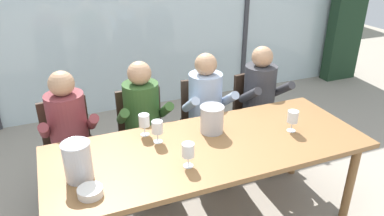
# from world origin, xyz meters

# --- Properties ---
(ground) EXTENTS (14.00, 14.00, 0.00)m
(ground) POSITION_xyz_m (0.00, 1.00, 0.00)
(ground) COLOR #9E9384
(window_glass_panel) EXTENTS (7.59, 0.03, 2.60)m
(window_glass_panel) POSITION_xyz_m (0.00, 2.51, 1.30)
(window_glass_panel) COLOR silver
(window_glass_panel) RESTS_ON ground
(window_mullion_right) EXTENTS (0.06, 0.06, 2.60)m
(window_mullion_right) POSITION_xyz_m (1.71, 2.49, 1.30)
(window_mullion_right) COLOR #38383D
(window_mullion_right) RESTS_ON ground
(dining_table) EXTENTS (2.39, 0.92, 0.78)m
(dining_table) POSITION_xyz_m (0.00, 0.00, 0.70)
(dining_table) COLOR olive
(dining_table) RESTS_ON ground
(chair_near_curtain) EXTENTS (0.49, 0.49, 0.89)m
(chair_near_curtain) POSITION_xyz_m (-0.95, 0.90, 0.52)
(chair_near_curtain) COLOR #332319
(chair_near_curtain) RESTS_ON ground
(chair_left_of_center) EXTENTS (0.45, 0.45, 0.89)m
(chair_left_of_center) POSITION_xyz_m (-0.29, 0.87, 0.52)
(chair_left_of_center) COLOR #332319
(chair_left_of_center) RESTS_ON ground
(chair_center) EXTENTS (0.50, 0.50, 0.89)m
(chair_center) POSITION_xyz_m (0.35, 0.89, 0.52)
(chair_center) COLOR #332319
(chair_center) RESTS_ON ground
(chair_right_of_center) EXTENTS (0.50, 0.50, 0.89)m
(chair_right_of_center) POSITION_xyz_m (0.94, 0.87, 0.52)
(chair_right_of_center) COLOR #332319
(chair_right_of_center) RESTS_ON ground
(person_maroon_top) EXTENTS (0.47, 0.61, 1.21)m
(person_maroon_top) POSITION_xyz_m (-0.94, 0.73, 0.70)
(person_maroon_top) COLOR brown
(person_maroon_top) RESTS_ON ground
(person_olive_shirt) EXTENTS (0.47, 0.62, 1.21)m
(person_olive_shirt) POSITION_xyz_m (-0.31, 0.73, 0.70)
(person_olive_shirt) COLOR #2D5123
(person_olive_shirt) RESTS_ON ground
(person_pale_blue_shirt) EXTENTS (0.48, 0.62, 1.21)m
(person_pale_blue_shirt) POSITION_xyz_m (0.32, 0.73, 0.70)
(person_pale_blue_shirt) COLOR #9EB2D1
(person_pale_blue_shirt) RESTS_ON ground
(person_charcoal_jacket) EXTENTS (0.46, 0.61, 1.21)m
(person_charcoal_jacket) POSITION_xyz_m (0.93, 0.73, 0.70)
(person_charcoal_jacket) COLOR #38383D
(person_charcoal_jacket) RESTS_ON ground
(ice_bucket_primary) EXTENTS (0.19, 0.19, 0.22)m
(ice_bucket_primary) POSITION_xyz_m (0.10, 0.18, 0.89)
(ice_bucket_primary) COLOR #B7B7BC
(ice_bucket_primary) RESTS_ON dining_table
(ice_bucket_secondary) EXTENTS (0.18, 0.18, 0.26)m
(ice_bucket_secondary) POSITION_xyz_m (-0.94, -0.06, 0.91)
(ice_bucket_secondary) COLOR #B7B7BC
(ice_bucket_secondary) RESTS_ON dining_table
(tasting_bowl) EXTENTS (0.15, 0.15, 0.05)m
(tasting_bowl) POSITION_xyz_m (-0.90, -0.26, 0.80)
(tasting_bowl) COLOR silver
(tasting_bowl) RESTS_ON dining_table
(wine_glass_by_left_taster) EXTENTS (0.08, 0.08, 0.17)m
(wine_glass_by_left_taster) POSITION_xyz_m (-0.40, 0.33, 0.89)
(wine_glass_by_left_taster) COLOR silver
(wine_glass_by_left_taster) RESTS_ON dining_table
(wine_glass_near_bucket) EXTENTS (0.08, 0.08, 0.17)m
(wine_glass_near_bucket) POSITION_xyz_m (0.69, -0.05, 0.89)
(wine_glass_near_bucket) COLOR silver
(wine_glass_near_bucket) RESTS_ON dining_table
(wine_glass_center_pour) EXTENTS (0.08, 0.08, 0.17)m
(wine_glass_center_pour) POSITION_xyz_m (-0.34, 0.19, 0.89)
(wine_glass_center_pour) COLOR silver
(wine_glass_center_pour) RESTS_ON dining_table
(wine_glass_by_right_taster) EXTENTS (0.08, 0.08, 0.17)m
(wine_glass_by_right_taster) POSITION_xyz_m (-0.25, -0.19, 0.89)
(wine_glass_by_right_taster) COLOR silver
(wine_glass_by_right_taster) RESTS_ON dining_table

